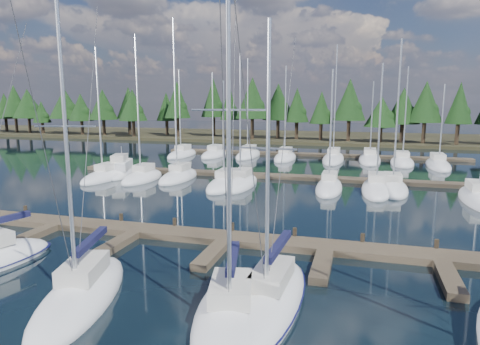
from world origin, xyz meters
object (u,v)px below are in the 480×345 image
(front_sailboat_2, at_px, (81,295))
(main_dock, at_px, (224,241))
(front_sailboat_3, at_px, (230,318))
(motor_yacht_left, at_px, (121,171))
(front_sailboat_4, at_px, (269,303))

(front_sailboat_2, bearing_deg, main_dock, 66.98)
(front_sailboat_3, height_order, motor_yacht_left, front_sailboat_3)
(front_sailboat_3, bearing_deg, front_sailboat_2, 178.83)
(front_sailboat_2, bearing_deg, front_sailboat_3, -1.17)
(front_sailboat_2, relative_size, motor_yacht_left, 1.66)
(front_sailboat_2, bearing_deg, motor_yacht_left, 118.38)
(front_sailboat_3, distance_m, motor_yacht_left, 36.09)
(front_sailboat_2, distance_m, front_sailboat_3, 6.81)
(main_dock, xyz_separation_m, front_sailboat_2, (-3.69, -8.69, 0.09))
(front_sailboat_3, distance_m, front_sailboat_4, 2.07)
(front_sailboat_3, xyz_separation_m, motor_yacht_left, (-22.13, 28.51, 0.14))
(front_sailboat_2, xyz_separation_m, front_sailboat_3, (6.80, -0.14, 0.01))
(motor_yacht_left, bearing_deg, front_sailboat_3, -52.18)
(front_sailboat_2, xyz_separation_m, front_sailboat_4, (7.97, 1.57, -0.01))
(main_dock, xyz_separation_m, motor_yacht_left, (-19.02, 19.69, 0.24))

